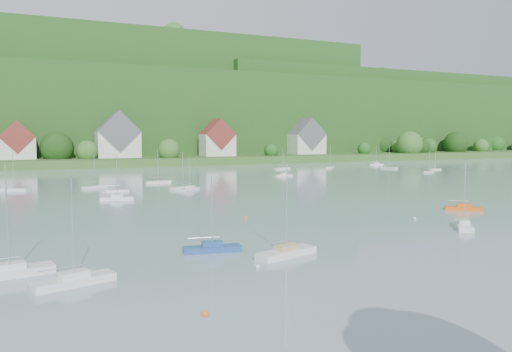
# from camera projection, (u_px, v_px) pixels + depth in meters

# --- Properties ---
(far_shore_strip) EXTENTS (600.00, 60.00, 3.00)m
(far_shore_strip) POSITION_uv_depth(u_px,v_px,m) (101.00, 160.00, 202.06)
(far_shore_strip) COLOR #2C5821
(far_shore_strip) RESTS_ON ground
(forested_ridge) EXTENTS (620.00, 181.22, 69.89)m
(forested_ridge) POSITION_uv_depth(u_px,v_px,m) (85.00, 114.00, 262.85)
(forested_ridge) COLOR #1B4516
(forested_ridge) RESTS_ON ground
(village_building_1) EXTENTS (12.00, 9.36, 14.00)m
(village_building_1) POSITION_uv_depth(u_px,v_px,m) (18.00, 143.00, 179.25)
(village_building_1) COLOR beige
(village_building_1) RESTS_ON far_shore_strip
(village_building_2) EXTENTS (16.00, 11.44, 18.00)m
(village_building_2) POSITION_uv_depth(u_px,v_px,m) (118.00, 139.00, 192.46)
(village_building_2) COLOR beige
(village_building_2) RESTS_ON far_shore_strip
(village_building_3) EXTENTS (13.00, 10.40, 15.50)m
(village_building_3) POSITION_uv_depth(u_px,v_px,m) (217.00, 140.00, 206.99)
(village_building_3) COLOR beige
(village_building_3) RESTS_ON far_shore_strip
(village_building_4) EXTENTS (15.00, 10.40, 16.50)m
(village_building_4) POSITION_uv_depth(u_px,v_px,m) (307.00, 140.00, 228.93)
(village_building_4) COLOR beige
(village_building_4) RESTS_ON far_shore_strip
(near_sailboat_0) EXTENTS (6.47, 3.39, 8.40)m
(near_sailboat_0) POSITION_uv_depth(u_px,v_px,m) (74.00, 279.00, 38.76)
(near_sailboat_0) COLOR silver
(near_sailboat_0) RESTS_ON ground
(near_sailboat_1) EXTENTS (5.97, 2.54, 7.81)m
(near_sailboat_1) POSITION_uv_depth(u_px,v_px,m) (212.00, 248.00, 49.83)
(near_sailboat_1) COLOR #24478A
(near_sailboat_1) RESTS_ON ground
(near_sailboat_2) EXTENTS (6.88, 3.76, 8.95)m
(near_sailboat_2) POSITION_uv_depth(u_px,v_px,m) (286.00, 252.00, 47.94)
(near_sailboat_2) COLOR silver
(near_sailboat_2) RESTS_ON ground
(near_sailboat_3) EXTENTS (5.36, 5.91, 8.44)m
(near_sailboat_3) POSITION_uv_depth(u_px,v_px,m) (464.00, 225.00, 62.47)
(near_sailboat_3) COLOR silver
(near_sailboat_3) RESTS_ON ground
(near_sailboat_5) EXTENTS (5.23, 4.66, 7.42)m
(near_sailboat_5) POSITION_uv_depth(u_px,v_px,m) (464.00, 208.00, 77.48)
(near_sailboat_5) COLOR orange
(near_sailboat_5) RESTS_ON ground
(near_sailboat_6) EXTENTS (7.14, 3.12, 9.32)m
(near_sailboat_6) POSITION_uv_depth(u_px,v_px,m) (9.00, 271.00, 41.01)
(near_sailboat_6) COLOR silver
(near_sailboat_6) RESTS_ON ground
(mooring_buoy_0) EXTENTS (0.49, 0.49, 0.49)m
(mooring_buoy_0) POSITION_uv_depth(u_px,v_px,m) (205.00, 316.00, 32.20)
(mooring_buoy_0) COLOR orange
(mooring_buoy_0) RESTS_ON ground
(mooring_buoy_1) EXTENTS (0.44, 0.44, 0.44)m
(mooring_buoy_1) POSITION_uv_depth(u_px,v_px,m) (258.00, 268.00, 43.72)
(mooring_buoy_1) COLOR silver
(mooring_buoy_1) RESTS_ON ground
(mooring_buoy_2) EXTENTS (0.41, 0.41, 0.41)m
(mooring_buoy_2) POSITION_uv_depth(u_px,v_px,m) (465.00, 208.00, 79.72)
(mooring_buoy_2) COLOR orange
(mooring_buoy_2) RESTS_ON ground
(mooring_buoy_3) EXTENTS (0.40, 0.40, 0.40)m
(mooring_buoy_3) POSITION_uv_depth(u_px,v_px,m) (246.00, 219.00, 69.54)
(mooring_buoy_3) COLOR orange
(mooring_buoy_3) RESTS_ON ground
(mooring_buoy_4) EXTENTS (0.45, 0.45, 0.45)m
(mooring_buoy_4) POSITION_uv_depth(u_px,v_px,m) (415.00, 219.00, 69.11)
(mooring_buoy_4) COLOR silver
(mooring_buoy_4) RESTS_ON ground
(far_sailboat_cluster) EXTENTS (187.03, 69.05, 8.71)m
(far_sailboat_cluster) POSITION_uv_depth(u_px,v_px,m) (188.00, 178.00, 131.00)
(far_sailboat_cluster) COLOR silver
(far_sailboat_cluster) RESTS_ON ground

